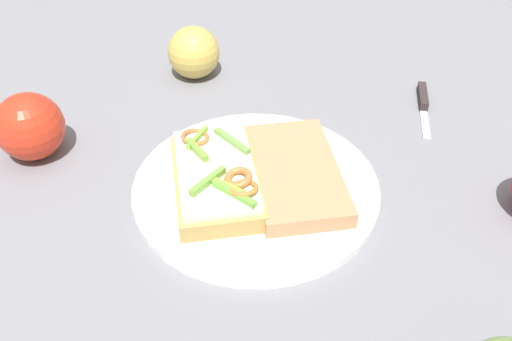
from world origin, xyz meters
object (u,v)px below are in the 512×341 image
object	(u,v)px
bread_slice_side	(295,173)
knife	(423,102)
apple_3	(194,52)
sandwich	(217,177)
apple_0	(30,127)
plate	(256,188)

from	to	relation	value
bread_slice_side	knife	world-z (taller)	bread_slice_side
bread_slice_side	apple_3	distance (m)	0.28
sandwich	bread_slice_side	bearing A→B (deg)	-89.71
apple_0	sandwich	bearing A→B (deg)	101.80
plate	bread_slice_side	size ratio (longest dim) A/B	1.64
apple_0	apple_3	world-z (taller)	apple_0
bread_slice_side	apple_0	xyz separation A→B (m)	(0.11, -0.30, 0.02)
apple_0	knife	distance (m)	0.50
bread_slice_side	apple_3	world-z (taller)	apple_3
bread_slice_side	knife	bearing A→B (deg)	-57.17
plate	bread_slice_side	bearing A→B (deg)	130.13
knife	bread_slice_side	bearing A→B (deg)	-39.51
apple_3	knife	size ratio (longest dim) A/B	0.66
plate	bread_slice_side	xyz separation A→B (m)	(-0.03, 0.03, 0.02)
bread_slice_side	apple_3	size ratio (longest dim) A/B	2.26
plate	apple_3	bearing A→B (deg)	-130.01
apple_0	plate	bearing A→B (deg)	106.21
sandwich	apple_0	xyz separation A→B (m)	(0.05, -0.23, 0.01)
apple_3	knife	world-z (taller)	apple_3
plate	knife	world-z (taller)	knife
apple_3	apple_0	bearing A→B (deg)	-13.33
plate	apple_0	size ratio (longest dim) A/B	3.40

